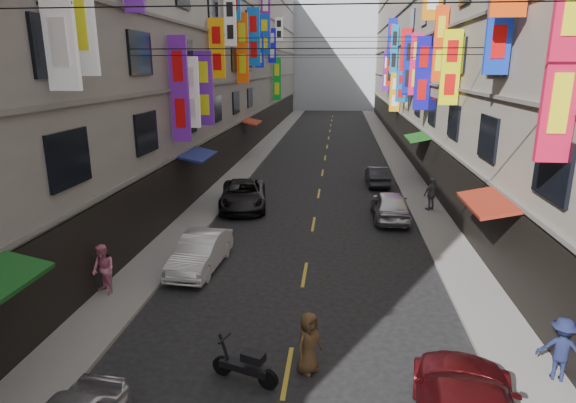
% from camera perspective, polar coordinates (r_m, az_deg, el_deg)
% --- Properties ---
extents(sidewalk_left, '(2.00, 90.00, 0.12)m').
position_cam_1_polar(sidewalk_left, '(41.81, -3.86, 5.42)').
color(sidewalk_left, slate).
rests_on(sidewalk_left, ground).
extents(sidewalk_right, '(2.00, 90.00, 0.12)m').
position_cam_1_polar(sidewalk_right, '(41.48, 12.76, 4.98)').
color(sidewalk_right, slate).
rests_on(sidewalk_right, ground).
extents(building_row_left, '(10.14, 90.00, 19.00)m').
position_cam_1_polar(building_row_left, '(42.65, -12.47, 18.02)').
color(building_row_left, gray).
rests_on(building_row_left, ground).
extents(building_row_right, '(10.14, 90.00, 19.00)m').
position_cam_1_polar(building_row_right, '(42.00, 22.10, 17.33)').
color(building_row_right, gray).
rests_on(building_row_right, ground).
extents(haze_block, '(18.00, 8.00, 22.00)m').
position_cam_1_polar(haze_block, '(90.60, 5.63, 17.82)').
color(haze_block, '#AAB2BE').
rests_on(haze_block, ground).
extents(shop_signage, '(14.00, 55.00, 12.38)m').
position_cam_1_polar(shop_signage, '(33.15, 4.04, 18.36)').
color(shop_signage, '#0D4B9C').
rests_on(shop_signage, ground).
extents(street_awnings, '(13.99, 35.20, 0.41)m').
position_cam_1_polar(street_awnings, '(25.04, 0.49, 5.38)').
color(street_awnings, '#15521A').
rests_on(street_awnings, ground).
extents(overhead_cables, '(14.00, 38.04, 1.24)m').
position_cam_1_polar(overhead_cables, '(28.58, 4.00, 18.29)').
color(overhead_cables, black).
rests_on(overhead_cables, ground).
extents(lane_markings, '(0.12, 80.20, 0.01)m').
position_cam_1_polar(lane_markings, '(38.28, 4.28, 4.37)').
color(lane_markings, gold).
rests_on(lane_markings, ground).
extents(scooter_crossing, '(1.74, 0.78, 1.14)m').
position_cam_1_polar(scooter_crossing, '(12.43, -5.05, -18.84)').
color(scooter_crossing, black).
rests_on(scooter_crossing, ground).
extents(scooter_far_right, '(0.73, 1.76, 1.14)m').
position_cam_1_polar(scooter_far_right, '(25.11, 10.70, -0.88)').
color(scooter_far_right, black).
rests_on(scooter_far_right, ground).
extents(car_left_mid, '(1.67, 4.17, 1.35)m').
position_cam_1_polar(car_left_mid, '(18.71, -10.35, -5.91)').
color(car_left_mid, silver).
rests_on(car_left_mid, ground).
extents(car_left_far, '(3.21, 5.54, 1.45)m').
position_cam_1_polar(car_left_far, '(26.41, -5.34, 0.79)').
color(car_left_far, black).
rests_on(car_left_far, ground).
extents(car_right_mid, '(1.80, 4.36, 1.48)m').
position_cam_1_polar(car_right_mid, '(24.84, 12.01, -0.42)').
color(car_right_mid, silver).
rests_on(car_right_mid, ground).
extents(car_right_far, '(1.45, 3.81, 1.24)m').
position_cam_1_polar(car_right_far, '(31.93, 10.54, 3.01)').
color(car_right_far, '#282A30').
rests_on(car_right_far, ground).
extents(pedestrian_lfar, '(1.01, 0.92, 1.72)m').
position_cam_1_polar(pedestrian_lfar, '(17.26, -21.04, -7.54)').
color(pedestrian_lfar, pink).
rests_on(pedestrian_lfar, sidewalk_left).
extents(pedestrian_rnear, '(1.16, 0.82, 1.63)m').
position_cam_1_polar(pedestrian_rnear, '(13.76, 29.64, -14.95)').
color(pedestrian_rnear, '#161C3D').
rests_on(pedestrian_rnear, sidewalk_right).
extents(pedestrian_rfar, '(1.17, 1.06, 1.74)m').
position_cam_1_polar(pedestrian_rfar, '(26.53, 16.63, 0.86)').
color(pedestrian_rfar, '#58585B').
rests_on(pedestrian_rfar, sidewalk_right).
extents(pedestrian_crossing, '(0.91, 0.96, 1.62)m').
position_cam_1_polar(pedestrian_crossing, '(12.55, 2.46, -16.40)').
color(pedestrian_crossing, '#513920').
rests_on(pedestrian_crossing, ground).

